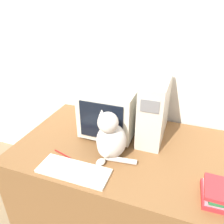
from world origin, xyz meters
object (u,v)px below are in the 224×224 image
(computer_tower, at_px, (155,109))
(pen, at_px, (63,154))
(keyboard, at_px, (74,171))
(cat, at_px, (110,139))
(crt_monitor, at_px, (112,108))
(book_stack, at_px, (218,193))

(computer_tower, relative_size, pen, 3.09)
(pen, bearing_deg, keyboard, -38.73)
(computer_tower, xyz_separation_m, cat, (-0.22, -0.36, -0.08))
(computer_tower, distance_m, keyboard, 0.73)
(computer_tower, height_order, keyboard, computer_tower)
(keyboard, xyz_separation_m, cat, (0.16, 0.22, 0.14))
(keyboard, height_order, cat, cat)
(crt_monitor, relative_size, book_stack, 2.27)
(book_stack, xyz_separation_m, pen, (-0.98, 0.05, -0.04))
(computer_tower, relative_size, cat, 1.33)
(cat, distance_m, book_stack, 0.68)
(book_stack, height_order, pen, book_stack)
(crt_monitor, relative_size, cat, 1.35)
(crt_monitor, xyz_separation_m, pen, (-0.21, -0.43, -0.19))
(keyboard, height_order, pen, keyboard)
(cat, bearing_deg, pen, -146.74)
(computer_tower, xyz_separation_m, book_stack, (0.44, -0.50, -0.19))
(cat, height_order, pen, cat)
(crt_monitor, bearing_deg, book_stack, -31.60)
(computer_tower, xyz_separation_m, pen, (-0.53, -0.46, -0.23))
(computer_tower, bearing_deg, pen, -139.30)
(cat, bearing_deg, computer_tower, 75.80)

